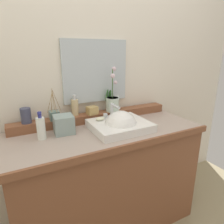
# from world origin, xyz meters

# --- Properties ---
(wall_back) EXTENTS (3.16, 0.20, 2.52)m
(wall_back) POSITION_xyz_m (0.00, 0.39, 1.26)
(wall_back) COLOR silver
(wall_back) RESTS_ON ground
(vanity_cabinet) EXTENTS (1.37, 0.57, 0.84)m
(vanity_cabinet) POSITION_xyz_m (0.00, -0.00, 0.42)
(vanity_cabinet) COLOR brown
(vanity_cabinet) RESTS_ON ground
(back_ledge) EXTENTS (1.30, 0.10, 0.06)m
(back_ledge) POSITION_xyz_m (0.00, 0.22, 0.87)
(back_ledge) COLOR brown
(back_ledge) RESTS_ON vanity_cabinet
(sink_basin) EXTENTS (0.40, 0.35, 0.27)m
(sink_basin) POSITION_xyz_m (0.08, -0.04, 0.86)
(sink_basin) COLOR white
(sink_basin) RESTS_ON vanity_cabinet
(soap_bar) EXTENTS (0.07, 0.04, 0.02)m
(soap_bar) POSITION_xyz_m (-0.03, 0.06, 0.90)
(soap_bar) COLOR beige
(soap_bar) RESTS_ON sink_basin
(potted_plant) EXTENTS (0.11, 0.12, 0.36)m
(potted_plant) POSITION_xyz_m (0.15, 0.20, 0.98)
(potted_plant) COLOR silver
(potted_plant) RESTS_ON back_ledge
(soap_dispenser) EXTENTS (0.05, 0.06, 0.16)m
(soap_dispenser) POSITION_xyz_m (-0.16, 0.23, 0.97)
(soap_dispenser) COLOR #D2B785
(soap_dispenser) RESTS_ON back_ledge
(tumbler_cup) EXTENTS (0.07, 0.07, 0.11)m
(tumbler_cup) POSITION_xyz_m (-0.51, 0.22, 0.95)
(tumbler_cup) COLOR #42455E
(tumbler_cup) RESTS_ON back_ledge
(reed_diffuser) EXTENTS (0.10, 0.07, 0.23)m
(reed_diffuser) POSITION_xyz_m (-0.33, 0.20, 0.93)
(reed_diffuser) COLOR slate
(reed_diffuser) RESTS_ON back_ledge
(trinket_box) EXTENTS (0.09, 0.08, 0.06)m
(trinket_box) POSITION_xyz_m (-0.04, 0.20, 0.93)
(trinket_box) COLOR tan
(trinket_box) RESTS_ON back_ledge
(lotion_bottle) EXTENTS (0.05, 0.06, 0.18)m
(lotion_bottle) POSITION_xyz_m (-0.44, 0.05, 0.91)
(lotion_bottle) COLOR white
(lotion_bottle) RESTS_ON vanity_cabinet
(tissue_box) EXTENTS (0.14, 0.14, 0.12)m
(tissue_box) POSITION_xyz_m (-0.29, 0.08, 0.90)
(tissue_box) COLOR #8A9E9A
(tissue_box) RESTS_ON vanity_cabinet
(mirror) EXTENTS (0.53, 0.02, 0.48)m
(mirror) POSITION_xyz_m (0.04, 0.27, 1.22)
(mirror) COLOR silver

